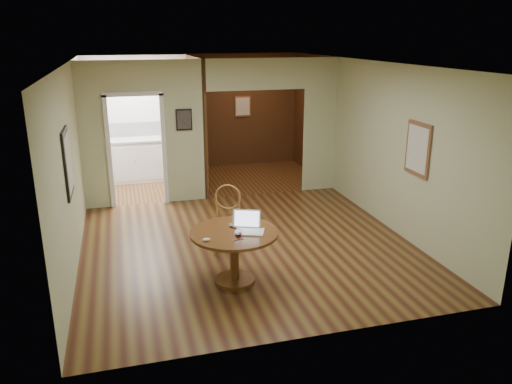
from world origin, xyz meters
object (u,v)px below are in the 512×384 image
object	(u,v)px
open_laptop	(248,226)
closed_laptop	(241,226)
chair	(227,215)
dining_table	(234,245)

from	to	relation	value
open_laptop	closed_laptop	distance (m)	0.17
chair	open_laptop	xyz separation A→B (m)	(0.06, -1.03, 0.22)
closed_laptop	chair	bearing A→B (deg)	101.84
dining_table	open_laptop	size ratio (longest dim) A/B	2.67
chair	closed_laptop	bearing A→B (deg)	-68.36
dining_table	open_laptop	xyz separation A→B (m)	(0.18, -0.02, 0.25)
open_laptop	closed_laptop	size ratio (longest dim) A/B	1.43
dining_table	closed_laptop	world-z (taller)	closed_laptop
chair	open_laptop	distance (m)	1.06
chair	closed_laptop	world-z (taller)	chair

